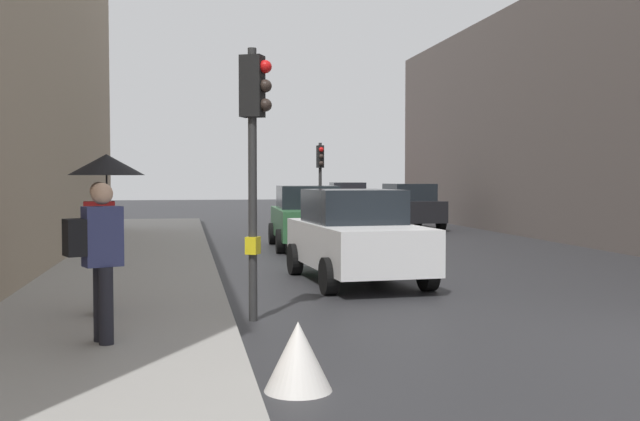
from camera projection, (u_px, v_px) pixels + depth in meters
name	position (u px, v px, depth m)	size (l,w,h in m)	color
sidewalk_kerb	(128.00, 283.00, 13.35)	(3.30, 40.00, 0.16)	gray
traffic_light_far_median	(320.00, 170.00, 27.84)	(0.25, 0.44, 3.31)	#2D2D2D
traffic_light_near_right	(254.00, 134.00, 10.09)	(0.45, 0.35, 3.76)	#2D2D2D
car_dark_suv	(408.00, 206.00, 28.77)	(2.07, 4.22, 1.76)	black
car_red_sedan	(347.00, 200.00, 37.26)	(2.27, 4.32, 1.76)	red
car_white_compact	(355.00, 236.00, 14.03)	(2.24, 4.31, 1.76)	silver
car_green_estate	(308.00, 217.00, 20.82)	(2.16, 4.27, 1.76)	#2D6038
pedestrian_with_umbrella	(104.00, 189.00, 9.81)	(1.00, 1.00, 2.14)	black
pedestrian_with_grey_backpack	(99.00, 253.00, 8.07)	(0.66, 0.48, 1.77)	black
warning_sign_triangle	(298.00, 356.00, 6.84)	(0.64, 0.64, 0.65)	silver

